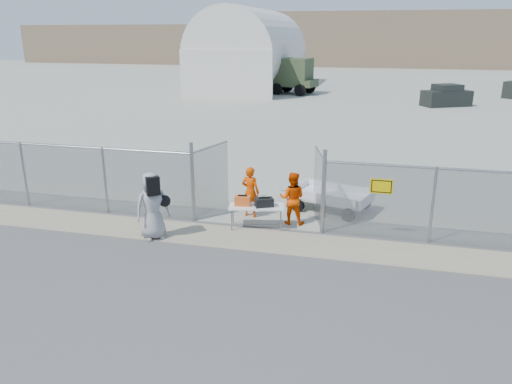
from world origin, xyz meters
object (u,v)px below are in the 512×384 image
(security_worker_right, at_px, (292,198))
(visitor, at_px, (152,206))
(folding_table, at_px, (256,217))
(utility_trailer, at_px, (332,199))
(security_worker_left, at_px, (250,192))

(security_worker_right, height_order, visitor, visitor)
(folding_table, xyz_separation_m, security_worker_right, (0.97, 0.60, 0.47))
(security_worker_right, relative_size, utility_trailer, 0.50)
(folding_table, xyz_separation_m, utility_trailer, (2.03, 2.12, 0.05))
(visitor, bearing_deg, security_worker_left, 7.32)
(folding_table, height_order, utility_trailer, utility_trailer)
(security_worker_right, distance_m, visitor, 4.18)
(security_worker_right, distance_m, utility_trailer, 1.90)
(utility_trailer, bearing_deg, security_worker_left, -135.85)
(security_worker_right, relative_size, visitor, 0.84)
(utility_trailer, bearing_deg, visitor, -124.83)
(folding_table, distance_m, utility_trailer, 2.93)
(utility_trailer, bearing_deg, security_worker_right, -107.26)
(security_worker_right, bearing_deg, utility_trailer, -127.46)
(folding_table, relative_size, security_worker_left, 1.00)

